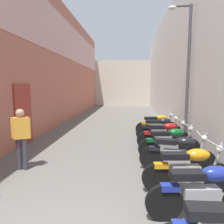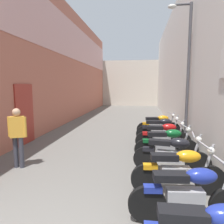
{
  "view_description": "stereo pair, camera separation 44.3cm",
  "coord_description": "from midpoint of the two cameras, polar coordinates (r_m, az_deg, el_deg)",
  "views": [
    {
      "loc": [
        0.84,
        -1.29,
        2.13
      ],
      "look_at": [
        0.16,
        6.52,
        1.13
      ],
      "focal_mm": 32.6,
      "sensor_mm": 36.0,
      "label": 1
    },
    {
      "loc": [
        1.28,
        -1.24,
        2.13
      ],
      "look_at": [
        0.16,
        6.52,
        1.13
      ],
      "focal_mm": 32.6,
      "sensor_mm": 36.0,
      "label": 2
    }
  ],
  "objects": [
    {
      "name": "motorcycle_second",
      "position": [
        3.64,
        24.27,
        -20.05
      ],
      "size": [
        1.85,
        0.58,
        1.04
      ],
      "color": "black",
      "rests_on": "ground"
    },
    {
      "name": "pedestrian_mid_alley",
      "position": [
        5.72,
        -22.99,
        -5.56
      ],
      "size": [
        0.52,
        0.32,
        1.57
      ],
      "color": "#383842",
      "rests_on": "ground"
    },
    {
      "name": "motorcycle_eighth",
      "position": [
        8.92,
        14.37,
        -3.48
      ],
      "size": [
        1.84,
        0.58,
        1.04
      ],
      "color": "black",
      "rests_on": "ground"
    },
    {
      "name": "building_right",
      "position": [
        11.95,
        18.83,
        12.32
      ],
      "size": [
        0.45,
        20.9,
        6.52
      ],
      "color": "silver",
      "rests_on": "ground"
    },
    {
      "name": "motorcycle_seventh",
      "position": [
        8.09,
        15.0,
        -4.59
      ],
      "size": [
        1.85,
        0.58,
        1.04
      ],
      "color": "black",
      "rests_on": "ground"
    },
    {
      "name": "motorcycle_fourth",
      "position": [
        5.31,
        18.69,
        -10.99
      ],
      "size": [
        1.84,
        0.58,
        1.04
      ],
      "color": "black",
      "rests_on": "ground"
    },
    {
      "name": "motorcycle_sixth",
      "position": [
        7.07,
        15.99,
        -6.34
      ],
      "size": [
        1.85,
        0.58,
        1.04
      ],
      "color": "black",
      "rests_on": "ground"
    },
    {
      "name": "street_lamp",
      "position": [
        7.47,
        21.63,
        11.95
      ],
      "size": [
        0.79,
        0.18,
        4.81
      ],
      "color": "#47474C",
      "rests_on": "ground"
    },
    {
      "name": "motorcycle_fifth",
      "position": [
        6.2,
        17.12,
        -8.3
      ],
      "size": [
        1.85,
        0.58,
        1.04
      ],
      "color": "black",
      "rests_on": "ground"
    },
    {
      "name": "motorcycle_third",
      "position": [
        4.41,
        21.05,
        -14.94
      ],
      "size": [
        1.85,
        0.58,
        1.04
      ],
      "color": "black",
      "rests_on": "ground"
    },
    {
      "name": "building_left",
      "position": [
        12.47,
        -11.9,
        13.1
      ],
      "size": [
        0.45,
        20.9,
        6.8
      ],
      "color": "#B76651",
      "rests_on": "ground"
    },
    {
      "name": "building_far_end",
      "position": [
        23.19,
        5.69,
        8.0
      ],
      "size": [
        8.94,
        2.0,
        4.87
      ],
      "primitive_type": "cube",
      "color": "beige",
      "rests_on": "ground"
    },
    {
      "name": "ground_plane",
      "position": [
        10.0,
        1.98,
        -5.02
      ],
      "size": [
        36.9,
        36.9,
        0.0
      ],
      "primitive_type": "plane",
      "color": "#66635E"
    }
  ]
}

